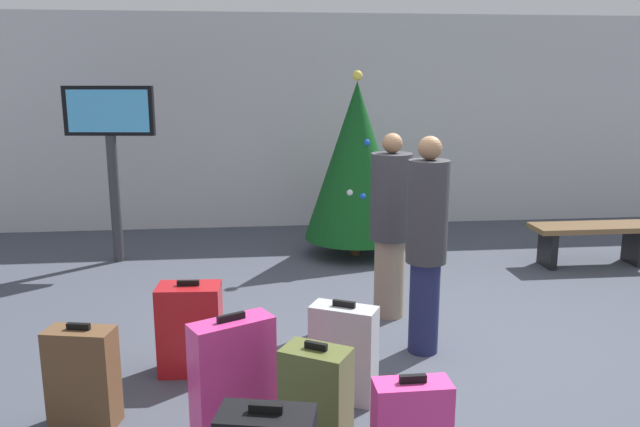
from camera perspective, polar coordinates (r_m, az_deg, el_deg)
name	(u,v)px	position (r m, az deg, el deg)	size (l,w,h in m)	color
ground_plane	(411,346)	(5.32, 8.23, -11.74)	(16.00, 16.00, 0.00)	#424754
back_wall	(338,122)	(9.24, 1.67, 8.27)	(16.00, 0.20, 3.01)	silver
holiday_tree	(356,161)	(7.58, 3.31, 4.76)	(1.25, 1.25, 2.22)	#4C3319
flight_info_kiosk	(111,138)	(7.65, -18.38, 6.52)	(1.03, 0.21, 2.05)	#333338
waiting_bench	(592,235)	(7.94, 23.34, -1.81)	(1.40, 0.44, 0.48)	brown
traveller_0	(390,223)	(5.67, 6.38, -0.81)	(0.48, 0.48, 1.67)	gray
traveller_1	(427,241)	(4.94, 9.59, -2.45)	(0.35, 0.35, 1.72)	#1E234C
suitcase_1	(344,353)	(4.36, 2.14, -12.46)	(0.48, 0.38, 0.70)	#9EA0A5
suitcase_2	(83,377)	(4.33, -20.62, -13.68)	(0.45, 0.29, 0.68)	brown
suitcase_3	(316,404)	(3.74, -0.36, -16.85)	(0.44, 0.39, 0.71)	#59602D
suitcase_5	(190,329)	(4.82, -11.63, -10.17)	(0.47, 0.31, 0.71)	#B2191E
suitcase_6	(233,377)	(4.00, -7.86, -14.43)	(0.54, 0.41, 0.78)	#E5388C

